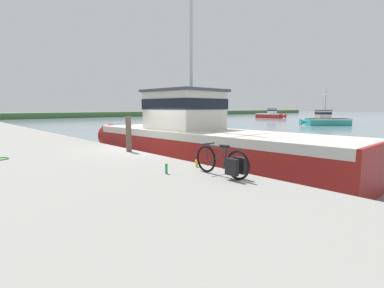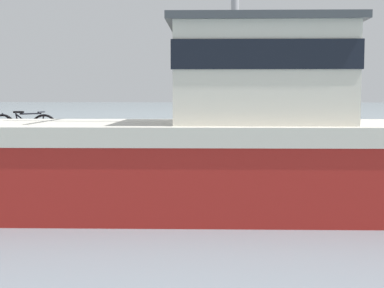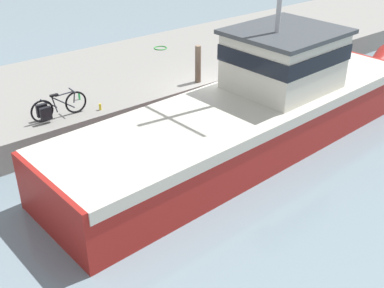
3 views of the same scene
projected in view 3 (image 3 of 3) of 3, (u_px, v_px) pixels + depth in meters
name	position (u px, v px, depth m)	size (l,w,h in m)	color
ground_plane	(223.00, 113.00, 16.56)	(320.00, 320.00, 0.00)	gray
dock_pier	(158.00, 71.00, 18.99)	(6.26, 80.00, 0.89)	gray
fishing_boat_main	(260.00, 107.00, 14.21)	(3.93, 14.82, 9.35)	maroon
bicycle_touring	(54.00, 108.00, 13.98)	(0.44, 1.73, 0.75)	black
mooring_post	(198.00, 64.00, 16.42)	(0.21, 0.21, 1.29)	brown
hose_coil	(161.00, 48.00, 20.06)	(0.55, 0.55, 0.04)	green
water_bottle_by_bike	(79.00, 96.00, 15.32)	(0.06, 0.06, 0.25)	green
water_bottle_on_curb	(100.00, 107.00, 14.63)	(0.08, 0.08, 0.20)	yellow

